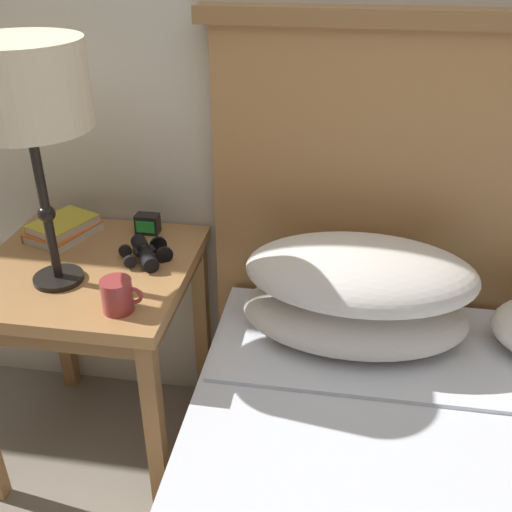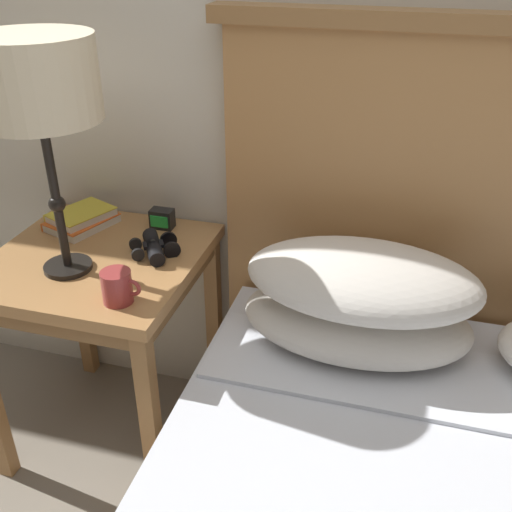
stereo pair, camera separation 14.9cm
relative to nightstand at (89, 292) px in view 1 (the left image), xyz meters
name	(u,v)px [view 1 (the left image)]	position (x,y,z in m)	size (l,w,h in m)	color
wall_back	(341,13)	(0.65, 0.33, 0.71)	(8.00, 0.06, 2.60)	beige
nightstand	(89,292)	(0.00, 0.00, 0.00)	(0.58, 0.58, 0.68)	#AD7A47
table_lamp	(23,90)	(-0.03, -0.09, 0.59)	(0.30, 0.30, 0.61)	black
book_on_nightstand	(63,232)	(-0.13, 0.16, 0.10)	(0.20, 0.23, 0.03)	silver
book_stacked_on_top	(62,224)	(-0.13, 0.16, 0.13)	(0.19, 0.22, 0.03)	silver
binoculars_pair	(145,253)	(0.16, 0.06, 0.11)	(0.16, 0.16, 0.05)	black
coffee_mug	(118,295)	(0.17, -0.19, 0.13)	(0.10, 0.08, 0.08)	#993333
alarm_clock	(148,224)	(0.11, 0.22, 0.12)	(0.07, 0.05, 0.06)	black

